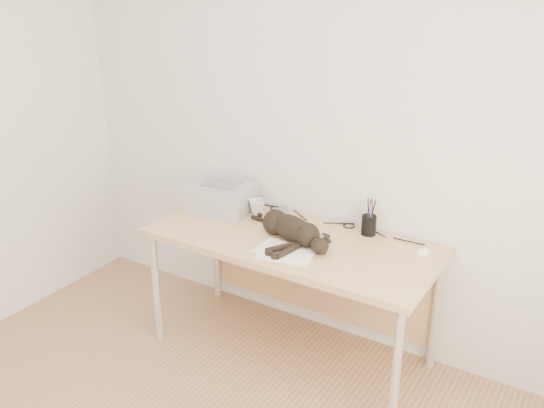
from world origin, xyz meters
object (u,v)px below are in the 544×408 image
Objects in this scene: desk at (299,254)px; mouse at (423,250)px; mug at (257,207)px; cat at (289,229)px; printer at (222,197)px; pen_cup at (369,225)px.

mouse is at bearing 10.25° from desk.
desk is at bearing -16.25° from mug.
cat is at bearing -92.47° from desk.
cat reaches higher than desk.
desk is 16.56× the size of mug.
printer is 0.92m from pen_cup.
mug is 0.69m from pen_cup.
printer is 1.91× the size of pen_cup.
mug is at bearing 167.31° from cat.
mug is at bearing -172.97° from pen_cup.
pen_cup reaches higher than cat.
desk is 14.27× the size of mouse.
printer is at bearing -171.64° from pen_cup.
printer reaches higher than desk.
pen_cup reaches higher than printer.
mouse reaches higher than desk.
mug is 0.86× the size of mouse.
pen_cup is (0.91, 0.13, -0.02)m from printer.
printer is 0.59m from cat.
pen_cup reaches higher than mouse.
printer is 4.12× the size of mug.
mouse is (1.24, 0.07, -0.06)m from printer.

